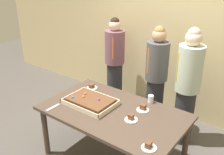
{
  "coord_description": "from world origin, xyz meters",
  "views": [
    {
      "loc": [
        1.61,
        -2.17,
        2.39
      ],
      "look_at": [
        -0.13,
        0.15,
        1.09
      ],
      "focal_mm": 41.94,
      "sensor_mm": 36.0,
      "label": 1
    }
  ],
  "objects_px": {
    "party_table": "(113,117)",
    "cake_server_utensil": "(53,107)",
    "plated_slice_near_left": "(143,108)",
    "drink_cup_nearest": "(151,99)",
    "plated_slice_near_right": "(92,87)",
    "plated_slice_far_left": "(149,146)",
    "sheet_cake": "(90,101)",
    "person_serving_front": "(187,86)",
    "person_green_shirt_behind": "(115,62)",
    "plated_slice_far_right": "(131,118)",
    "person_striped_tie_right": "(156,79)"
  },
  "relations": [
    {
      "from": "plated_slice_near_right",
      "to": "person_serving_front",
      "type": "distance_m",
      "value": 1.31
    },
    {
      "from": "drink_cup_nearest",
      "to": "person_green_shirt_behind",
      "type": "height_order",
      "value": "person_green_shirt_behind"
    },
    {
      "from": "plated_slice_far_right",
      "to": "person_green_shirt_behind",
      "type": "height_order",
      "value": "person_green_shirt_behind"
    },
    {
      "from": "plated_slice_near_right",
      "to": "party_table",
      "type": "bearing_deg",
      "value": -27.01
    },
    {
      "from": "plated_slice_near_left",
      "to": "person_green_shirt_behind",
      "type": "relative_size",
      "value": 0.1
    },
    {
      "from": "cake_server_utensil",
      "to": "drink_cup_nearest",
      "type": "bearing_deg",
      "value": 42.84
    },
    {
      "from": "party_table",
      "to": "person_green_shirt_behind",
      "type": "height_order",
      "value": "person_green_shirt_behind"
    },
    {
      "from": "cake_server_utensil",
      "to": "person_serving_front",
      "type": "height_order",
      "value": "person_serving_front"
    },
    {
      "from": "cake_server_utensil",
      "to": "person_green_shirt_behind",
      "type": "relative_size",
      "value": 0.13
    },
    {
      "from": "party_table",
      "to": "cake_server_utensil",
      "type": "relative_size",
      "value": 8.61
    },
    {
      "from": "party_table",
      "to": "plated_slice_near_left",
      "type": "height_order",
      "value": "plated_slice_near_left"
    },
    {
      "from": "sheet_cake",
      "to": "person_striped_tie_right",
      "type": "bearing_deg",
      "value": 67.6
    },
    {
      "from": "plated_slice_far_right",
      "to": "cake_server_utensil",
      "type": "distance_m",
      "value": 0.98
    },
    {
      "from": "plated_slice_far_left",
      "to": "cake_server_utensil",
      "type": "xyz_separation_m",
      "value": [
        -1.32,
        -0.04,
        -0.02
      ]
    },
    {
      "from": "plated_slice_near_right",
      "to": "plated_slice_far_right",
      "type": "distance_m",
      "value": 0.95
    },
    {
      "from": "plated_slice_far_left",
      "to": "person_serving_front",
      "type": "xyz_separation_m",
      "value": [
        -0.14,
        1.27,
        0.1
      ]
    },
    {
      "from": "party_table",
      "to": "cake_server_utensil",
      "type": "height_order",
      "value": "cake_server_utensil"
    },
    {
      "from": "plated_slice_near_right",
      "to": "person_green_shirt_behind",
      "type": "relative_size",
      "value": 0.1
    },
    {
      "from": "plated_slice_near_right",
      "to": "plated_slice_far_left",
      "type": "relative_size",
      "value": 1.0
    },
    {
      "from": "plated_slice_near_right",
      "to": "plated_slice_far_left",
      "type": "height_order",
      "value": "plated_slice_far_left"
    },
    {
      "from": "plated_slice_far_right",
      "to": "cake_server_utensil",
      "type": "relative_size",
      "value": 0.75
    },
    {
      "from": "plated_slice_far_left",
      "to": "person_serving_front",
      "type": "bearing_deg",
      "value": 96.31
    },
    {
      "from": "plated_slice_far_left",
      "to": "drink_cup_nearest",
      "type": "xyz_separation_m",
      "value": [
        -0.42,
        0.79,
        0.03
      ]
    },
    {
      "from": "plated_slice_near_left",
      "to": "drink_cup_nearest",
      "type": "height_order",
      "value": "drink_cup_nearest"
    },
    {
      "from": "party_table",
      "to": "person_striped_tie_right",
      "type": "height_order",
      "value": "person_striped_tie_right"
    },
    {
      "from": "cake_server_utensil",
      "to": "person_striped_tie_right",
      "type": "bearing_deg",
      "value": 61.7
    },
    {
      "from": "plated_slice_far_left",
      "to": "person_striped_tie_right",
      "type": "bearing_deg",
      "value": 115.5
    },
    {
      "from": "party_table",
      "to": "person_striped_tie_right",
      "type": "relative_size",
      "value": 1.07
    },
    {
      "from": "sheet_cake",
      "to": "plated_slice_far_right",
      "type": "xyz_separation_m",
      "value": [
        0.61,
        -0.0,
        -0.02
      ]
    },
    {
      "from": "plated_slice_far_right",
      "to": "drink_cup_nearest",
      "type": "xyz_separation_m",
      "value": [
        -0.02,
        0.49,
        0.03
      ]
    },
    {
      "from": "plated_slice_far_left",
      "to": "plated_slice_near_right",
      "type": "bearing_deg",
      "value": 152.98
    },
    {
      "from": "sheet_cake",
      "to": "plated_slice_near_right",
      "type": "bearing_deg",
      "value": 128.71
    },
    {
      "from": "drink_cup_nearest",
      "to": "cake_server_utensil",
      "type": "bearing_deg",
      "value": -137.16
    },
    {
      "from": "plated_slice_far_right",
      "to": "person_serving_front",
      "type": "xyz_separation_m",
      "value": [
        0.26,
        0.97,
        0.1
      ]
    },
    {
      "from": "plated_slice_near_left",
      "to": "person_striped_tie_right",
      "type": "relative_size",
      "value": 0.09
    },
    {
      "from": "plated_slice_near_left",
      "to": "cake_server_utensil",
      "type": "bearing_deg",
      "value": -146.16
    },
    {
      "from": "party_table",
      "to": "drink_cup_nearest",
      "type": "height_order",
      "value": "drink_cup_nearest"
    },
    {
      "from": "plated_slice_near_right",
      "to": "sheet_cake",
      "type": "bearing_deg",
      "value": -51.29
    },
    {
      "from": "sheet_cake",
      "to": "person_serving_front",
      "type": "relative_size",
      "value": 0.37
    },
    {
      "from": "drink_cup_nearest",
      "to": "cake_server_utensil",
      "type": "xyz_separation_m",
      "value": [
        -0.9,
        -0.83,
        -0.05
      ]
    },
    {
      "from": "plated_slice_near_left",
      "to": "cake_server_utensil",
      "type": "relative_size",
      "value": 0.75
    },
    {
      "from": "plated_slice_near_right",
      "to": "person_serving_front",
      "type": "xyz_separation_m",
      "value": [
        1.15,
        0.62,
        0.1
      ]
    },
    {
      "from": "plated_slice_far_left",
      "to": "person_green_shirt_behind",
      "type": "distance_m",
      "value": 2.15
    },
    {
      "from": "plated_slice_near_right",
      "to": "cake_server_utensil",
      "type": "xyz_separation_m",
      "value": [
        -0.03,
        -0.69,
        -0.02
      ]
    },
    {
      "from": "sheet_cake",
      "to": "cake_server_utensil",
      "type": "relative_size",
      "value": 3.09
    },
    {
      "from": "plated_slice_near_left",
      "to": "plated_slice_near_right",
      "type": "distance_m",
      "value": 0.89
    },
    {
      "from": "sheet_cake",
      "to": "plated_slice_near_right",
      "type": "height_order",
      "value": "sheet_cake"
    },
    {
      "from": "person_serving_front",
      "to": "person_green_shirt_behind",
      "type": "xyz_separation_m",
      "value": [
        -1.38,
        0.25,
        -0.05
      ]
    },
    {
      "from": "plated_slice_near_left",
      "to": "plated_slice_far_right",
      "type": "relative_size",
      "value": 1.0
    },
    {
      "from": "plated_slice_near_right",
      "to": "plated_slice_far_right",
      "type": "relative_size",
      "value": 1.0
    }
  ]
}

